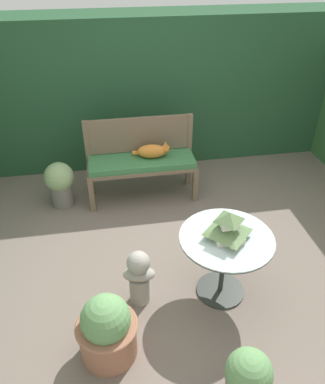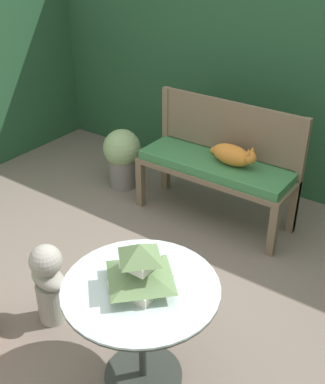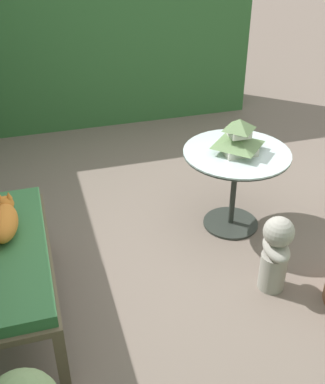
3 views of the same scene
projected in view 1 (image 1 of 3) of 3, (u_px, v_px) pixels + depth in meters
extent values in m
plane|color=#75665B|center=(175.00, 256.00, 3.86)|extent=(30.00, 30.00, 0.00)
cube|color=#234C2D|center=(144.00, 90.00, 5.15)|extent=(6.40, 0.75, 1.96)
cube|color=brown|center=(92.00, 196.00, 4.39)|extent=(0.06, 0.06, 0.42)
cube|color=brown|center=(195.00, 186.00, 4.56)|extent=(0.06, 0.06, 0.42)
cube|color=brown|center=(91.00, 178.00, 4.71)|extent=(0.06, 0.06, 0.42)
cube|color=brown|center=(188.00, 170.00, 4.88)|extent=(0.06, 0.06, 0.42)
cube|color=brown|center=(142.00, 166.00, 4.50)|extent=(1.31, 0.45, 0.04)
cube|color=#387542|center=(142.00, 162.00, 4.47)|extent=(1.26, 0.41, 0.07)
cube|color=brown|center=(89.00, 159.00, 4.56)|extent=(0.06, 0.06, 0.98)
cube|color=brown|center=(189.00, 151.00, 4.73)|extent=(0.06, 0.06, 0.98)
cube|color=brown|center=(139.00, 134.00, 4.49)|extent=(1.26, 0.04, 0.43)
ellipsoid|color=orange|center=(152.00, 151.00, 4.44)|extent=(0.36, 0.20, 0.16)
sphere|color=orange|center=(166.00, 149.00, 4.43)|extent=(0.10, 0.10, 0.10)
cone|color=orange|center=(165.00, 143.00, 4.42)|extent=(0.04, 0.04, 0.05)
cone|color=orange|center=(166.00, 145.00, 4.37)|extent=(0.04, 0.04, 0.05)
cylinder|color=orange|center=(140.00, 153.00, 4.52)|extent=(0.19, 0.08, 0.06)
cylinder|color=#2D332D|center=(220.00, 290.00, 3.48)|extent=(0.44, 0.44, 0.02)
cylinder|color=#2D332D|center=(223.00, 266.00, 3.30)|extent=(0.04, 0.04, 0.65)
cylinder|color=silver|center=(227.00, 238.00, 3.11)|extent=(0.80, 0.80, 0.01)
torus|color=#2D332D|center=(227.00, 239.00, 3.12)|extent=(0.80, 0.80, 0.02)
cube|color=silver|center=(227.00, 235.00, 3.10)|extent=(0.24, 0.24, 0.06)
pyramid|color=#668451|center=(228.00, 229.00, 3.06)|extent=(0.32, 0.32, 0.07)
cube|color=silver|center=(229.00, 223.00, 3.02)|extent=(0.15, 0.15, 0.05)
pyramid|color=#668451|center=(229.00, 216.00, 2.99)|extent=(0.20, 0.20, 0.08)
cylinder|color=#A39E93|center=(140.00, 289.00, 3.32)|extent=(0.18, 0.18, 0.27)
ellipsoid|color=#A39E93|center=(139.00, 274.00, 3.22)|extent=(0.30, 0.20, 0.11)
sphere|color=#A39E93|center=(138.00, 263.00, 3.14)|extent=(0.20, 0.20, 0.20)
cylinder|color=slate|center=(62.00, 193.00, 4.52)|extent=(0.26, 0.26, 0.33)
torus|color=slate|center=(60.00, 182.00, 4.44)|extent=(0.30, 0.30, 0.03)
sphere|color=#89A870|center=(59.00, 177.00, 4.40)|extent=(0.35, 0.35, 0.35)
cylinder|color=#9E664C|center=(108.00, 338.00, 2.88)|extent=(0.44, 0.44, 0.34)
torus|color=#9E664C|center=(107.00, 326.00, 2.79)|extent=(0.48, 0.48, 0.03)
sphere|color=#66995B|center=(106.00, 319.00, 2.74)|extent=(0.38, 0.38, 0.38)
torus|color=slate|center=(248.00, 378.00, 2.55)|extent=(0.32, 0.32, 0.03)
sphere|color=#66995B|center=(249.00, 372.00, 2.51)|extent=(0.32, 0.32, 0.32)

